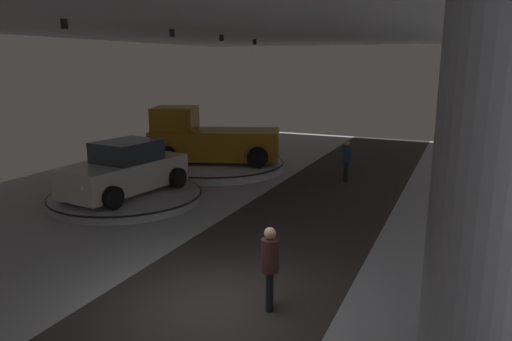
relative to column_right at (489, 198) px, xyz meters
The scene contains 10 objects.
ground 5.22m from the column_right, behind, with size 24.00×44.00×0.06m.
column_right is the anchor object (origin of this frame).
display_platform_mid_left 11.93m from the column_right, 152.79° to the left, with size 4.94×4.94×0.29m.
display_car_mid_left 11.78m from the column_right, 152.64° to the left, with size 2.65×4.40×1.71m.
display_platform_deep_right 18.54m from the column_right, 85.40° to the left, with size 5.81×5.81×0.37m.
display_car_deep_right 18.43m from the column_right, 85.30° to the left, with size 4.51×3.02×1.71m.
display_platform_far_left 14.86m from the column_right, 132.89° to the left, with size 5.77×5.77×0.36m.
pickup_truck_far_left 14.83m from the column_right, 134.04° to the left, with size 5.70×4.03×2.30m.
visitor_walking_near 11.94m from the column_right, 111.98° to the left, with size 0.32×0.32×1.59m.
visitor_walking_far 3.93m from the column_right, 166.91° to the left, with size 0.32×0.32×1.59m.
Camera 1 is at (4.06, -7.03, 4.45)m, focal length 33.27 mm.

